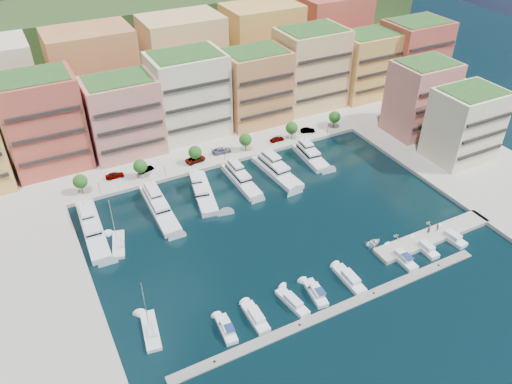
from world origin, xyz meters
The scene contains 58 objects.
ground centered at (0.00, 0.00, 0.00)m, with size 400.00×400.00×0.00m, color black.
north_quay centered at (0.00, 62.00, 0.00)m, with size 220.00×64.00×2.00m, color #9E998E.
east_quay centered at (62.00, -8.00, 0.00)m, with size 34.00×76.00×2.00m, color #9E998E.
west_quay centered at (-62.00, -8.00, 0.00)m, with size 34.00×76.00×2.00m, color #9E998E.
hillside centered at (0.00, 110.00, 0.00)m, with size 240.00×40.00×58.00m, color #233716.
south_pontoon centered at (-3.00, -30.00, 0.00)m, with size 72.00×2.20×0.35m, color gray.
finger_pier centered at (30.00, -22.00, 0.00)m, with size 32.00×5.00×2.00m, color #9E998E.
apartment_1 centered at (-44.00, 51.99, 14.31)m, with size 20.00×16.50×26.80m.
apartment_2 centered at (-23.00, 49.99, 12.31)m, with size 20.00×15.50×22.80m.
apartment_3 centered at (-2.00, 51.99, 13.81)m, with size 22.00×16.50×25.80m.
apartment_4 centered at (20.00, 49.99, 12.81)m, with size 20.00×15.50×23.80m.
apartment_5 centered at (42.00, 51.99, 14.31)m, with size 22.00×16.50×26.80m.
apartment_6 centered at (64.00, 49.99, 12.31)m, with size 20.00×15.50×22.80m.
apartment_7 centered at (84.00, 47.99, 13.31)m, with size 22.00×16.50×24.80m.
apartment_east_a centered at (62.00, 19.99, 12.31)m, with size 18.00×14.50×22.80m.
apartment_east_b centered at (62.00, 1.99, 11.31)m, with size 18.00×14.50×20.80m.
backblock_1 centered at (-25.00, 74.00, 16.00)m, with size 26.00×18.00×30.00m, color tan.
backblock_2 centered at (5.00, 74.00, 16.00)m, with size 26.00×18.00×30.00m, color #E5BB79.
backblock_3 centered at (35.00, 74.00, 16.00)m, with size 26.00×18.00×30.00m, color #E9B455.
backblock_4 centered at (65.00, 74.00, 16.00)m, with size 26.00×18.00×30.00m, color #BD503F.
tree_0 centered at (-40.00, 33.50, 4.74)m, with size 3.80×3.80×5.65m.
tree_1 centered at (-24.00, 33.50, 4.74)m, with size 3.80×3.80×5.65m.
tree_2 centered at (-8.00, 33.50, 4.74)m, with size 3.80×3.80×5.65m.
tree_3 centered at (8.00, 33.50, 4.74)m, with size 3.80×3.80×5.65m.
tree_4 centered at (24.00, 33.50, 4.74)m, with size 3.80×3.80×5.65m.
tree_5 centered at (40.00, 33.50, 4.74)m, with size 3.80×3.80×5.65m.
lamppost_0 centered at (-36.00, 31.20, 3.83)m, with size 0.30×0.30×4.20m.
lamppost_1 centered at (-18.00, 31.20, 3.83)m, with size 0.30×0.30×4.20m.
lamppost_2 centered at (0.00, 31.20, 3.83)m, with size 0.30×0.30×4.20m.
lamppost_3 centered at (18.00, 31.20, 3.83)m, with size 0.30×0.30×4.20m.
lamppost_4 centered at (36.00, 31.20, 3.83)m, with size 0.30×0.30×4.20m.
yacht_0 centered at (-41.13, 18.11, 1.21)m, with size 5.46×23.94×7.30m.
yacht_1 centered at (-24.17, 18.69, 1.09)m, with size 5.02×22.47×7.30m.
yacht_2 centered at (-11.69, 20.05, 1.21)m, with size 8.15×20.02×7.30m.
yacht_3 centered at (-0.17, 20.63, 1.21)m, with size 4.14×18.29×7.30m.
yacht_4 centered at (10.63, 19.85, 1.09)m, with size 6.32×20.14×7.30m.
yacht_5 centered at (23.55, 22.02, 1.21)m, with size 5.65×15.53×7.30m.
cruiser_1 centered at (-25.09, -24.59, 0.57)m, with size 2.97×7.34×2.66m.
cruiser_2 centered at (-18.79, -24.59, 0.55)m, with size 2.68×8.20×2.55m.
cruiser_3 centered at (-10.36, -24.59, 0.55)m, with size 3.52×8.88×2.55m.
cruiser_4 centered at (-4.80, -24.60, 0.57)m, with size 3.38×8.01×2.66m.
cruiser_5 centered at (3.76, -24.60, 0.55)m, with size 2.80×9.08×2.55m.
cruiser_7 centered at (18.17, -24.61, 0.57)m, with size 2.79×8.59×2.66m.
cruiser_8 centered at (25.17, -24.58, 0.55)m, with size 2.59×7.24×2.55m.
cruiser_9 centered at (33.32, -24.58, 0.55)m, with size 3.24×7.75×2.55m.
sailboat_0 centered at (-38.05, -18.16, 0.31)m, with size 4.28×10.06×13.20m.
sailboat_2 centered at (-36.95, 9.43, 0.31)m, with size 5.01×9.93×13.20m.
tender_3 centered at (32.60, -17.67, 0.41)m, with size 1.33×1.54×0.81m, color beige.
tender_0 centered at (15.95, -17.46, 0.44)m, with size 3.00×4.20×0.87m, color white.
tender_1 centered at (22.28, -17.83, 0.45)m, with size 1.48×1.71×0.90m, color beige.
car_0 centered at (-30.60, 36.90, 1.85)m, with size 2.00×4.97×1.69m, color gray.
car_1 centered at (-22.01, 36.10, 1.74)m, with size 1.57×4.52×1.49m, color gray.
car_2 centered at (-7.62, 34.54, 1.84)m, with size 2.79×6.05×1.68m, color gray.
car_3 centered at (1.08, 35.57, 1.85)m, with size 2.38×5.86×1.70m, color gray.
car_4 centered at (19.21, 34.14, 1.76)m, with size 1.80×4.47×1.52m, color gray.
car_5 centered at (30.71, 34.61, 1.75)m, with size 1.59×4.56×1.50m, color gray.
person_0 centered at (29.06, -21.13, 1.93)m, with size 0.68×0.44×1.85m, color #222344.
person_1 centered at (31.66, -21.23, 1.93)m, with size 0.90×0.70×1.86m, color brown.
Camera 1 is at (-49.15, -82.99, 76.92)m, focal length 35.00 mm.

